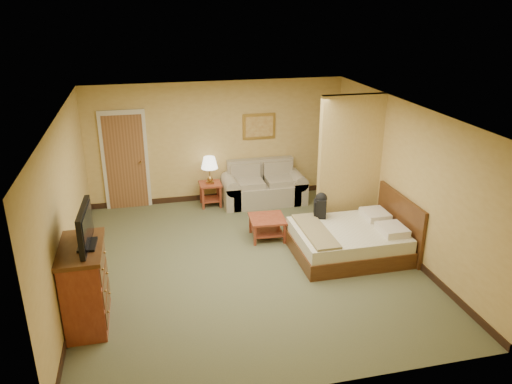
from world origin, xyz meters
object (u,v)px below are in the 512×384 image
object	(u,v)px
coffee_table	(267,223)
dresser	(85,285)
bed	(351,240)
loveseat	(263,189)

from	to	relation	value
coffee_table	dresser	distance (m)	3.62
dresser	bed	xyz separation A→B (m)	(4.30, 1.02, -0.31)
loveseat	dresser	xyz separation A→B (m)	(-3.38, -3.69, 0.30)
dresser	bed	bearing A→B (deg)	13.34
loveseat	bed	distance (m)	2.83
bed	loveseat	bearing A→B (deg)	108.89
loveseat	coffee_table	bearing A→B (deg)	-101.60
bed	dresser	bearing A→B (deg)	-166.66
loveseat	bed	bearing A→B (deg)	-71.11
coffee_table	loveseat	bearing A→B (deg)	78.40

